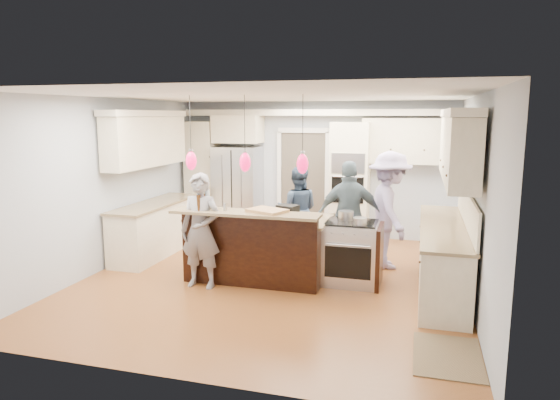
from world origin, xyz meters
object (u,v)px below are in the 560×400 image
Objects in this scene: refrigerator at (238,190)px; kitchen_island at (259,245)px; island_range at (353,253)px; person_bar_end at (201,231)px; person_far_left at (297,210)px.

refrigerator reaches higher than kitchen_island.
refrigerator is 2.91m from kitchen_island.
refrigerator reaches higher than island_range.
kitchen_island is 2.28× the size of island_range.
person_bar_end is (0.65, -3.22, -0.08)m from refrigerator.
refrigerator is 3.29m from person_bar_end.
refrigerator is 3.71m from island_range.
island_range is at bearing 21.58° from person_bar_end.
kitchen_island is 1.28× the size of person_bar_end.
person_bar_end is (-0.65, -0.65, 0.34)m from kitchen_island.
person_far_left reaches higher than island_range.
person_far_left is (1.52, -1.04, -0.14)m from refrigerator.
refrigerator is 1.96× the size of island_range.
island_range is at bearing -42.59° from refrigerator.
kitchen_island is at bearing -176.92° from island_range.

